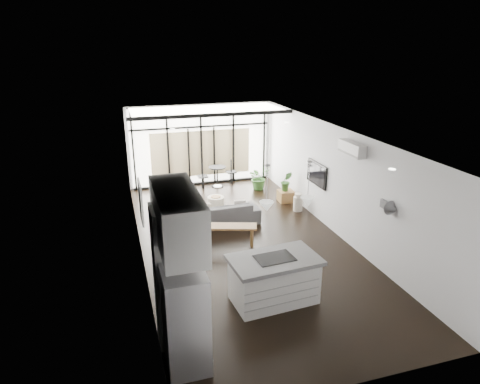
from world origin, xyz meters
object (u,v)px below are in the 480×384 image
island (274,279)px  pouf (216,203)px  sofa (221,210)px  tv (317,174)px  fridge (186,320)px  milk_can (298,202)px  console_bench (225,235)px

island → pouf: (0.07, 4.96, -0.26)m
sofa → tv: bearing=171.7°
island → fridge: 2.32m
island → fridge: size_ratio=1.03×
tv → island: bearing=-126.4°
milk_can → fridge: bearing=-128.6°
island → console_bench: size_ratio=1.08×
pouf → tv: 3.12m
milk_can → tv: bearing=-65.0°
island → console_bench: bearing=91.1°
fridge → pouf: (1.99, 6.21, -0.62)m
console_bench → milk_can: milk_can is taller
fridge → console_bench: (1.66, 3.90, -0.57)m
fridge → sofa: 5.48m
island → sofa: island is taller
fridge → console_bench: bearing=66.9°
island → sofa: 3.89m
tv → fridge: bearing=-133.4°
sofa → console_bench: bearing=77.6°
sofa → console_bench: 1.27m
sofa → milk_can: sofa is taller
island → tv: size_ratio=1.54×
tv → console_bench: bearing=-161.9°
pouf → milk_can: 2.46m
console_bench → tv: tv is taller
fridge → sofa: size_ratio=0.79×
fridge → console_bench: fridge is taller
pouf → console_bench: bearing=-98.2°
fridge → pouf: fridge is taller
milk_can → console_bench: bearing=-150.2°
sofa → pouf: bearing=-98.2°
fridge → milk_can: fridge is taller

